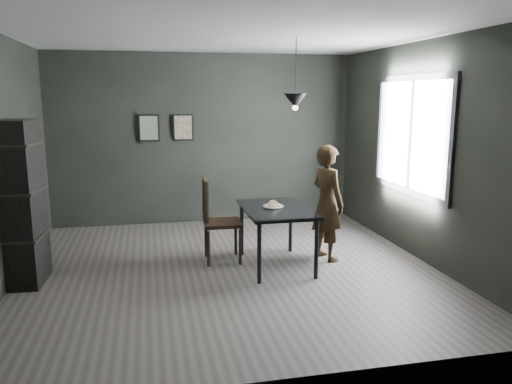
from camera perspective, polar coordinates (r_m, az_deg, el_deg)
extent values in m
plane|color=#3A3532|center=(6.26, -3.07, -8.78)|extent=(5.00, 5.00, 0.00)
cube|color=black|center=(8.40, -5.92, 6.04)|extent=(5.00, 0.10, 2.80)
cube|color=silver|center=(5.93, -3.36, 17.59)|extent=(5.00, 5.00, 0.02)
cube|color=white|center=(6.93, 17.30, 6.23)|extent=(0.02, 1.80, 1.40)
cube|color=black|center=(6.93, 17.23, 6.23)|extent=(0.04, 1.96, 1.56)
cube|color=black|center=(6.17, 2.37, -2.00)|extent=(0.80, 1.20, 0.04)
cylinder|color=black|center=(5.69, 0.38, -7.04)|extent=(0.05, 0.05, 0.71)
cylinder|color=black|center=(5.87, 6.91, -6.56)|extent=(0.05, 0.05, 0.71)
cylinder|color=black|center=(6.70, -1.64, -4.25)|extent=(0.05, 0.05, 0.71)
cylinder|color=black|center=(6.86, 3.96, -3.92)|extent=(0.05, 0.05, 0.71)
cylinder|color=white|center=(6.19, 1.98, -1.71)|extent=(0.23, 0.23, 0.01)
torus|color=#F4EABE|center=(6.20, 2.36, -1.47)|extent=(0.10, 0.10, 0.04)
torus|color=#F4EABE|center=(6.22, 1.72, -1.42)|extent=(0.10, 0.10, 0.04)
torus|color=#F4EABE|center=(6.15, 1.88, -1.56)|extent=(0.10, 0.10, 0.04)
torus|color=#F4EABE|center=(6.18, 1.99, -1.18)|extent=(0.13, 0.13, 0.05)
imported|color=black|center=(6.51, 8.16, -1.22)|extent=(0.51, 0.63, 1.51)
cube|color=black|center=(6.44, -3.86, -3.55)|extent=(0.49, 0.49, 0.04)
cube|color=black|center=(6.35, -5.80, -0.79)|extent=(0.06, 0.47, 0.51)
cylinder|color=black|center=(6.31, -5.45, -6.48)|extent=(0.04, 0.04, 0.46)
cylinder|color=black|center=(6.35, -1.81, -6.31)|extent=(0.04, 0.04, 0.46)
cylinder|color=black|center=(6.69, -5.74, -5.46)|extent=(0.04, 0.04, 0.46)
cylinder|color=black|center=(6.73, -2.31, -5.31)|extent=(0.04, 0.04, 0.46)
cube|color=black|center=(6.15, -25.12, -1.20)|extent=(0.40, 0.64, 1.86)
cylinder|color=black|center=(6.19, 4.56, 13.82)|extent=(0.01, 0.01, 0.75)
cone|color=black|center=(6.18, 4.51, 10.34)|extent=(0.28, 0.28, 0.18)
sphere|color=#FFE0B2|center=(6.18, 4.50, 9.60)|extent=(0.07, 0.07, 0.07)
cube|color=black|center=(8.31, -12.15, 7.18)|extent=(0.34, 0.03, 0.44)
cube|color=#415B52|center=(8.29, -12.15, 7.17)|extent=(0.28, 0.01, 0.38)
cube|color=black|center=(8.33, -8.33, 7.32)|extent=(0.34, 0.03, 0.44)
cube|color=#4F3A2D|center=(8.31, -8.32, 7.31)|extent=(0.28, 0.01, 0.38)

